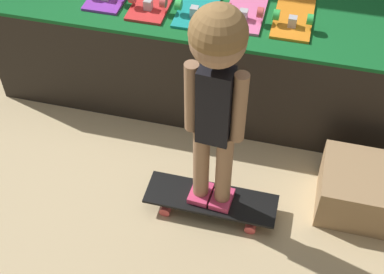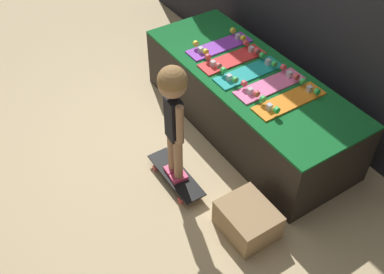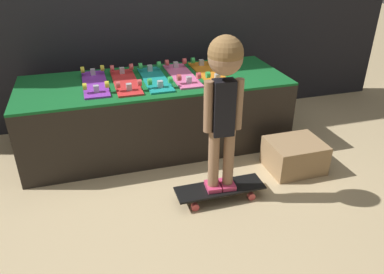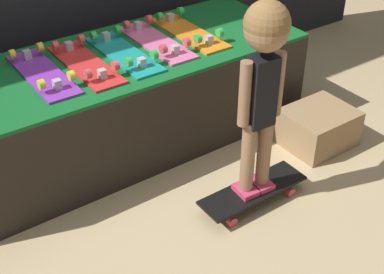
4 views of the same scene
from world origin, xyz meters
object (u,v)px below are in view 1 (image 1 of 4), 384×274
Objects in this scene: child at (216,79)px; skateboard_on_floor at (211,200)px; skateboard_orange_on_rack at (297,2)px; storage_box at (364,191)px.

skateboard_on_floor is at bearing 120.84° from child.
skateboard_orange_on_rack is 1.11m from skateboard_on_floor.
storage_box reaches higher than skateboard_on_floor.
child is 2.53× the size of storage_box.
skateboard_orange_on_rack is at bearing 76.39° from skateboard_on_floor.
skateboard_on_floor is 1.50× the size of storage_box.
storage_box is at bearing 15.84° from skateboard_on_floor.
skateboard_orange_on_rack is 1.02× the size of skateboard_on_floor.
skateboard_orange_on_rack is 0.99m from child.
child is (0.00, -0.00, 0.76)m from skateboard_on_floor.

